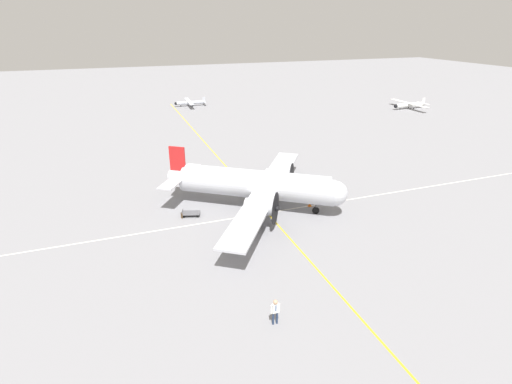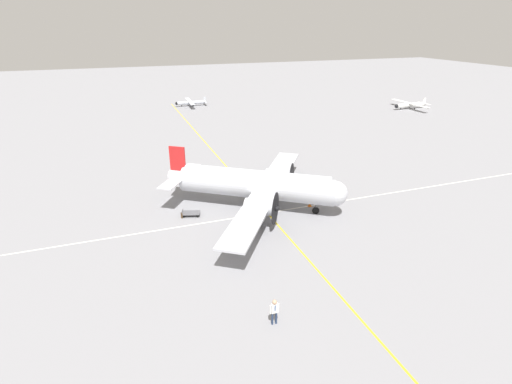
{
  "view_description": "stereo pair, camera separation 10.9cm",
  "coord_description": "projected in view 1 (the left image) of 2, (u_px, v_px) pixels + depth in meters",
  "views": [
    {
      "loc": [
        -35.07,
        12.77,
        17.6
      ],
      "look_at": [
        0.0,
        0.0,
        1.69
      ],
      "focal_mm": 28.0,
      "sensor_mm": 36.0,
      "label": 1
    },
    {
      "loc": [
        -35.11,
        12.67,
        17.6
      ],
      "look_at": [
        0.0,
        0.0,
        1.69
      ],
      "focal_mm": 28.0,
      "sensor_mm": 36.0,
      "label": 2
    }
  ],
  "objects": [
    {
      "name": "ground_plane",
      "position": [
        256.0,
        207.0,
        41.24
      ],
      "size": [
        300.0,
        300.0,
        0.0
      ],
      "primitive_type": "plane",
      "color": "gray"
    },
    {
      "name": "apron_line_eastwest",
      "position": [
        261.0,
        206.0,
        41.42
      ],
      "size": [
        120.0,
        0.16,
        0.01
      ],
      "color": "gold",
      "rests_on": "ground_plane"
    },
    {
      "name": "apron_line_northsouth",
      "position": [
        262.0,
        214.0,
        39.8
      ],
      "size": [
        0.16,
        120.0,
        0.01
      ],
      "color": "silver",
      "rests_on": "ground_plane"
    },
    {
      "name": "airliner_main",
      "position": [
        260.0,
        185.0,
        40.14
      ],
      "size": [
        21.6,
        18.6,
        5.84
      ],
      "rotation": [
        0.0,
        0.0,
        4.11
      ],
      "color": "silver",
      "rests_on": "ground_plane"
    },
    {
      "name": "crew_foreground",
      "position": [
        275.0,
        309.0,
        24.83
      ],
      "size": [
        0.29,
        0.63,
        1.84
      ],
      "rotation": [
        0.0,
        0.0,
        1.55
      ],
      "color": "navy",
      "rests_on": "ground_plane"
    },
    {
      "name": "suitcase_near_door",
      "position": [
        182.0,
        215.0,
        38.87
      ],
      "size": [
        0.39,
        0.12,
        0.54
      ],
      "color": "#47331E",
      "rests_on": "ground_plane"
    },
    {
      "name": "baggage_cart",
      "position": [
        191.0,
        213.0,
        39.29
      ],
      "size": [
        1.57,
        2.0,
        0.56
      ],
      "rotation": [
        0.0,
        0.0,
        4.41
      ],
      "color": "#56565B",
      "rests_on": "ground_plane"
    },
    {
      "name": "light_aircraft_distant",
      "position": [
        409.0,
        105.0,
        87.84
      ],
      "size": [
        11.24,
        8.31,
        2.13
      ],
      "rotation": [
        0.0,
        0.0,
        1.6
      ],
      "color": "white",
      "rests_on": "ground_plane"
    },
    {
      "name": "light_aircraft_taxiing",
      "position": [
        190.0,
        102.0,
        90.69
      ],
      "size": [
        9.55,
        7.07,
        1.86
      ],
      "rotation": [
        0.0,
        0.0,
        1.53
      ],
      "color": "#B7BCC6",
      "rests_on": "ground_plane"
    },
    {
      "name": "traffic_cone",
      "position": [
        310.0,
        204.0,
        41.36
      ],
      "size": [
        0.38,
        0.38,
        0.5
      ],
      "color": "orange",
      "rests_on": "ground_plane"
    }
  ]
}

